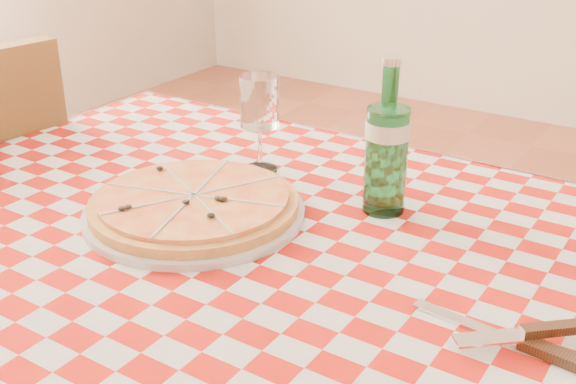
# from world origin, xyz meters

# --- Properties ---
(dining_table) EXTENTS (1.20, 0.80, 0.75)m
(dining_table) POSITION_xyz_m (0.00, 0.00, 0.66)
(dining_table) COLOR brown
(dining_table) RESTS_ON ground
(tablecloth) EXTENTS (1.30, 0.90, 0.01)m
(tablecloth) POSITION_xyz_m (0.00, 0.00, 0.75)
(tablecloth) COLOR #9A1109
(tablecloth) RESTS_ON dining_table
(pizza_plate) EXTENTS (0.40, 0.40, 0.04)m
(pizza_plate) POSITION_xyz_m (-0.16, 0.03, 0.78)
(pizza_plate) COLOR #BB7C3E
(pizza_plate) RESTS_ON tablecloth
(water_bottle) EXTENTS (0.06, 0.06, 0.23)m
(water_bottle) POSITION_xyz_m (0.06, 0.19, 0.87)
(water_bottle) COLOR #186029
(water_bottle) RESTS_ON tablecloth
(wine_glass) EXTENTS (0.07, 0.07, 0.16)m
(wine_glass) POSITION_xyz_m (-0.18, 0.22, 0.84)
(wine_glass) COLOR white
(wine_glass) RESTS_ON tablecloth
(cutlery) EXTENTS (0.29, 0.26, 0.03)m
(cutlery) POSITION_xyz_m (0.33, -0.02, 0.77)
(cutlery) COLOR silver
(cutlery) RESTS_ON tablecloth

